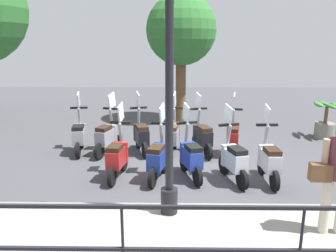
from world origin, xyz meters
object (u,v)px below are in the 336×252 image
object	(u,v)px
scooter_near_0	(269,159)
scooter_near_3	(158,157)
scooter_far_1	(202,136)
scooter_far_3	(141,135)
tree_distant	(181,31)
scooter_near_2	(191,156)
potted_palm	(325,123)
scooter_far_2	(173,135)
scooter_far_0	(232,137)
scooter_near_1	(233,159)
scooter_far_5	(79,135)
scooter_near_4	(118,156)
lamp_post_near	(169,92)
scooter_far_4	(107,136)

from	to	relation	value
scooter_near_0	scooter_near_3	bearing A→B (deg)	85.72
scooter_far_1	scooter_far_3	distance (m)	1.55
tree_distant	scooter_near_2	distance (m)	5.91
potted_palm	scooter_far_2	size ratio (longest dim) A/B	0.69
scooter_far_0	scooter_far_1	world-z (taller)	same
scooter_near_1	scooter_far_5	bearing A→B (deg)	48.08
scooter_far_3	scooter_far_0	bearing A→B (deg)	-110.55
scooter_near_3	scooter_near_4	distance (m)	0.85
lamp_post_near	scooter_far_4	xyz separation A→B (m)	(3.21, 1.61, -1.57)
potted_palm	scooter_far_0	distance (m)	3.44
lamp_post_near	scooter_far_4	size ratio (longest dim) A/B	2.80
scooter_near_1	scooter_far_2	distance (m)	2.14
scooter_far_2	scooter_far_3	bearing A→B (deg)	96.60
scooter_far_5	scooter_near_2	bearing A→B (deg)	-128.91
potted_palm	scooter_near_3	world-z (taller)	scooter_near_3
scooter_far_2	scooter_far_4	distance (m)	1.67
scooter_near_4	scooter_far_1	world-z (taller)	same
tree_distant	lamp_post_near	bearing A→B (deg)	177.29
scooter_near_0	scooter_far_4	world-z (taller)	same
scooter_near_0	lamp_post_near	bearing A→B (deg)	125.66
tree_distant	scooter_far_0	xyz separation A→B (m)	(-3.80, -1.21, -2.67)
scooter_near_4	scooter_far_5	distance (m)	2.03
scooter_near_3	scooter_near_2	bearing A→B (deg)	-69.44
scooter_near_2	scooter_near_4	xyz separation A→B (m)	(-0.01, 1.51, 0.00)
potted_palm	scooter_near_4	distance (m)	6.46
scooter_near_2	scooter_far_4	size ratio (longest dim) A/B	1.00
scooter_near_0	scooter_near_4	world-z (taller)	same
scooter_far_5	scooter_far_0	bearing A→B (deg)	-100.67
scooter_far_2	potted_palm	bearing A→B (deg)	-63.97
lamp_post_near	scooter_near_4	bearing A→B (deg)	32.71
scooter_near_3	scooter_far_4	size ratio (longest dim) A/B	1.00
potted_palm	scooter_far_4	xyz separation A→B (m)	(-1.59, 6.18, 0.04)
tree_distant	scooter_near_2	bearing A→B (deg)	-178.97
scooter_near_4	scooter_far_4	size ratio (longest dim) A/B	1.00
potted_palm	scooter_near_2	bearing A→B (deg)	126.71
scooter_far_2	scooter_far_3	distance (m)	0.81
tree_distant	scooter_near_1	world-z (taller)	tree_distant
scooter_far_0	potted_palm	bearing A→B (deg)	-51.03
scooter_far_1	scooter_far_2	bearing A→B (deg)	66.92
scooter_near_1	scooter_near_3	xyz separation A→B (m)	(0.07, 1.52, 0.00)
scooter_near_3	scooter_far_3	size ratio (longest dim) A/B	1.00
lamp_post_near	scooter_near_3	distance (m)	2.28
scooter_near_3	scooter_far_2	xyz separation A→B (m)	(1.69, -0.30, 0.00)
lamp_post_near	scooter_near_3	size ratio (longest dim) A/B	2.80
scooter_far_0	scooter_far_5	xyz separation A→B (m)	(0.12, 3.88, 0.00)
scooter_near_1	scooter_far_5	world-z (taller)	same
potted_palm	scooter_far_5	xyz separation A→B (m)	(-1.50, 6.91, 0.04)
scooter_far_0	scooter_far_1	bearing A→B (deg)	97.00
scooter_near_1	scooter_far_3	distance (m)	2.70
potted_palm	scooter_far_2	world-z (taller)	scooter_far_2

